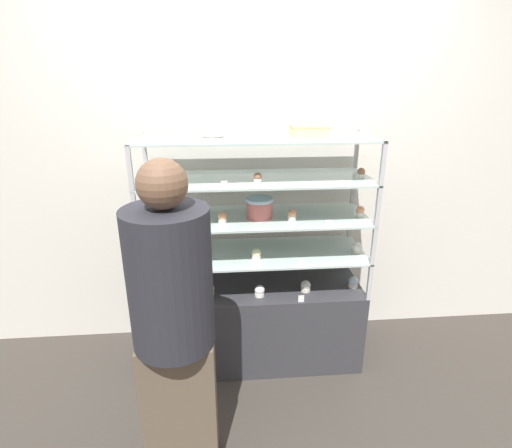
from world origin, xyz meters
TOP-DOWN VIEW (x-y plane):
  - ground_plane at (0.00, 0.00)m, footprint 20.00×20.00m
  - back_wall at (0.00, 0.39)m, footprint 8.00×0.05m
  - display_base at (0.00, 0.00)m, footprint 1.40×0.48m
  - display_riser_lower at (0.00, 0.00)m, footprint 1.40×0.48m
  - display_riser_middle at (0.00, 0.00)m, footprint 1.40×0.48m
  - display_riser_upper at (0.00, 0.00)m, footprint 1.40×0.48m
  - display_riser_top at (0.00, 0.00)m, footprint 1.40×0.48m
  - layer_cake_centerpiece at (0.02, -0.02)m, footprint 0.17×0.17m
  - sheet_cake_frosted at (0.31, 0.02)m, footprint 0.22×0.18m
  - cupcake_0 at (-0.65, -0.06)m, footprint 0.06×0.06m
  - cupcake_1 at (-0.31, -0.08)m, footprint 0.06×0.06m
  - cupcake_2 at (0.01, -0.13)m, footprint 0.06×0.06m
  - cupcake_3 at (0.32, -0.09)m, footprint 0.06×0.06m
  - cupcake_4 at (0.64, -0.07)m, footprint 0.06×0.06m
  - price_tag_0 at (0.26, -0.22)m, footprint 0.04×0.00m
  - cupcake_5 at (-0.65, -0.12)m, footprint 0.06×0.06m
  - cupcake_6 at (-0.01, -0.10)m, footprint 0.06×0.06m
  - cupcake_7 at (0.65, -0.05)m, footprint 0.06×0.06m
  - price_tag_1 at (0.25, -0.22)m, footprint 0.04×0.00m
  - cupcake_8 at (-0.63, -0.04)m, footprint 0.05×0.05m
  - cupcake_9 at (-0.21, -0.10)m, footprint 0.05×0.05m
  - cupcake_10 at (0.21, -0.09)m, footprint 0.05×0.05m
  - cupcake_11 at (0.65, -0.05)m, footprint 0.05×0.05m
  - price_tag_2 at (0.40, -0.22)m, footprint 0.04×0.00m
  - cupcake_12 at (-0.66, -0.07)m, footprint 0.05×0.05m
  - cupcake_13 at (0.00, -0.11)m, footprint 0.05×0.05m
  - cupcake_14 at (0.64, -0.04)m, footprint 0.05×0.05m
  - price_tag_3 at (-0.19, -0.22)m, footprint 0.04×0.00m
  - cupcake_15 at (-0.65, -0.11)m, footprint 0.05×0.05m
  - cupcake_16 at (0.01, -0.04)m, footprint 0.05×0.05m
  - cupcake_17 at (0.63, -0.05)m, footprint 0.05×0.05m
  - price_tag_4 at (0.14, -0.22)m, footprint 0.04×0.00m
  - donut_glazed at (-0.25, 0.03)m, footprint 0.13×0.13m
  - customer_figure at (-0.44, -0.78)m, footprint 0.37×0.37m

SIDE VIEW (x-z plane):
  - ground_plane at x=0.00m, z-range 0.00..0.00m
  - display_base at x=0.00m, z-range 0.00..0.57m
  - price_tag_0 at x=0.26m, z-range 0.57..0.61m
  - cupcake_0 at x=-0.65m, z-range 0.57..0.64m
  - cupcake_1 at x=-0.31m, z-range 0.57..0.64m
  - cupcake_2 at x=0.01m, z-range 0.57..0.64m
  - cupcake_3 at x=0.32m, z-range 0.57..0.64m
  - cupcake_4 at x=0.64m, z-range 0.57..0.64m
  - display_riser_lower at x=0.00m, z-range 0.68..0.93m
  - price_tag_1 at x=0.25m, z-range 0.82..0.86m
  - cupcake_5 at x=-0.65m, z-range 0.81..0.88m
  - cupcake_6 at x=-0.01m, z-range 0.81..0.88m
  - cupcake_7 at x=0.65m, z-range 0.81..0.88m
  - customer_figure at x=-0.44m, z-range 0.05..1.65m
  - display_riser_middle at x=0.00m, z-range 0.93..1.17m
  - price_tag_2 at x=0.40m, z-range 1.06..1.11m
  - cupcake_8 at x=-0.63m, z-range 1.06..1.13m
  - cupcake_9 at x=-0.21m, z-range 1.06..1.13m
  - cupcake_10 at x=0.21m, z-range 1.06..1.13m
  - cupcake_11 at x=0.65m, z-range 1.06..1.13m
  - layer_cake_centerpiece at x=0.02m, z-range 1.06..1.19m
  - display_riser_upper at x=0.00m, z-range 1.17..1.42m
  - back_wall at x=0.00m, z-range 0.00..2.60m
  - price_tag_3 at x=-0.19m, z-range 1.31..1.35m
  - cupcake_12 at x=-0.66m, z-range 1.31..1.37m
  - cupcake_13 at x=0.00m, z-range 1.31..1.37m
  - cupcake_14 at x=0.64m, z-range 1.31..1.37m
  - display_riser_top at x=0.00m, z-range 1.42..1.66m
  - donut_glazed at x=-0.25m, z-range 1.55..1.59m
  - price_tag_4 at x=0.14m, z-range 1.55..1.60m
  - sheet_cake_frosted at x=0.31m, z-range 1.56..1.62m
  - cupcake_15 at x=-0.65m, z-range 1.55..1.62m
  - cupcake_16 at x=0.01m, z-range 1.55..1.62m
  - cupcake_17 at x=0.63m, z-range 1.55..1.62m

